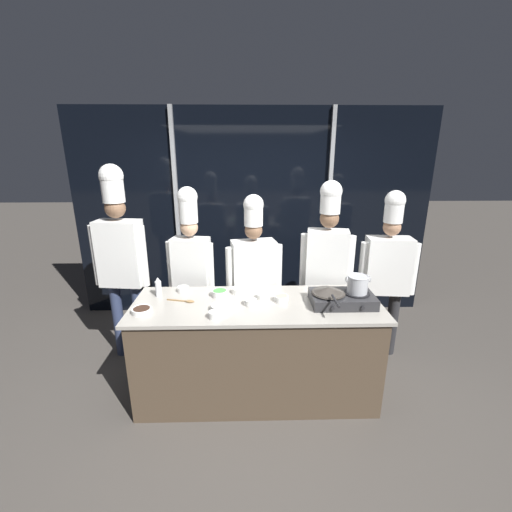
{
  "coord_description": "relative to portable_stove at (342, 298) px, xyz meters",
  "views": [
    {
      "loc": [
        -0.07,
        -2.7,
        2.21
      ],
      "look_at": [
        0.0,
        0.25,
        1.27
      ],
      "focal_mm": 24.0,
      "sensor_mm": 36.0,
      "label": 1
    }
  ],
  "objects": [
    {
      "name": "chef_apprentice",
      "position": [
        0.65,
        0.66,
        0.05
      ],
      "size": [
        0.59,
        0.28,
        1.81
      ],
      "rotation": [
        0.0,
        0.0,
        3.04
      ],
      "color": "#232326",
      "rests_on": "ground_plane"
    },
    {
      "name": "prep_bowl_soy_glaze",
      "position": [
        -1.68,
        -0.13,
        -0.02
      ],
      "size": [
        0.16,
        0.16,
        0.04
      ],
      "color": "white",
      "rests_on": "demo_counter"
    },
    {
      "name": "demo_counter",
      "position": [
        -0.73,
        0.03,
        -0.51
      ],
      "size": [
        2.15,
        0.77,
        0.92
      ],
      "color": "#4C3D2D",
      "rests_on": "ground_plane"
    },
    {
      "name": "window_wall_back",
      "position": [
        -0.73,
        1.8,
        0.38
      ],
      "size": [
        4.64,
        0.09,
        2.7
      ],
      "color": "black",
      "rests_on": "ground_plane"
    },
    {
      "name": "prep_bowl_chicken",
      "position": [
        -0.68,
        0.13,
        -0.02
      ],
      "size": [
        0.1,
        0.1,
        0.04
      ],
      "color": "white",
      "rests_on": "demo_counter"
    },
    {
      "name": "prep_bowl_ginger",
      "position": [
        -0.52,
        0.06,
        -0.02
      ],
      "size": [
        0.13,
        0.13,
        0.06
      ],
      "color": "white",
      "rests_on": "demo_counter"
    },
    {
      "name": "chef_sous",
      "position": [
        -1.39,
        0.68,
        0.11
      ],
      "size": [
        0.49,
        0.26,
        1.85
      ],
      "rotation": [
        0.0,
        0.0,
        2.96
      ],
      "color": "#4C4C51",
      "rests_on": "ground_plane"
    },
    {
      "name": "prep_bowl_noodles",
      "position": [
        -1.04,
        -0.1,
        -0.02
      ],
      "size": [
        0.17,
        0.17,
        0.05
      ],
      "color": "white",
      "rests_on": "demo_counter"
    },
    {
      "name": "frying_pan",
      "position": [
        -0.12,
        -0.0,
        0.08
      ],
      "size": [
        0.29,
        0.49,
        0.05
      ],
      "color": "#38332D",
      "rests_on": "portable_stove"
    },
    {
      "name": "squeeze_bottle_clear",
      "position": [
        -1.62,
        0.2,
        0.04
      ],
      "size": [
        0.05,
        0.05,
        0.18
      ],
      "color": "white",
      "rests_on": "demo_counter"
    },
    {
      "name": "stock_pot",
      "position": [
        0.12,
        0.0,
        0.13
      ],
      "size": [
        0.2,
        0.18,
        0.15
      ],
      "color": "#B7BABF",
      "rests_on": "portable_stove"
    },
    {
      "name": "prep_bowl_bean_sprouts",
      "position": [
        -0.89,
        0.25,
        -0.02
      ],
      "size": [
        0.13,
        0.13,
        0.05
      ],
      "color": "white",
      "rests_on": "demo_counter"
    },
    {
      "name": "prep_bowl_rice",
      "position": [
        -1.08,
        -0.23,
        -0.02
      ],
      "size": [
        0.09,
        0.09,
        0.06
      ],
      "color": "white",
      "rests_on": "demo_counter"
    },
    {
      "name": "chef_head",
      "position": [
        -2.11,
        0.69,
        0.24
      ],
      "size": [
        0.57,
        0.28,
        2.06
      ],
      "rotation": [
        0.0,
        0.0,
        3.03
      ],
      "color": "#2D3856",
      "rests_on": "ground_plane"
    },
    {
      "name": "prep_bowl_scallions",
      "position": [
        -1.07,
        0.19,
        -0.02
      ],
      "size": [
        0.15,
        0.15,
        0.06
      ],
      "color": "white",
      "rests_on": "demo_counter"
    },
    {
      "name": "ground_plane",
      "position": [
        -0.73,
        0.03,
        -0.97
      ],
      "size": [
        24.0,
        24.0,
        0.0
      ],
      "primitive_type": "plane",
      "color": "#47423D"
    },
    {
      "name": "chef_line",
      "position": [
        -0.75,
        0.61,
        0.04
      ],
      "size": [
        0.57,
        0.31,
        1.78
      ],
      "rotation": [
        0.0,
        0.0,
        3.34
      ],
      "color": "#2D3856",
      "rests_on": "ground_plane"
    },
    {
      "name": "portable_stove",
      "position": [
        0.0,
        0.0,
        0.0
      ],
      "size": [
        0.53,
        0.35,
        0.1
      ],
      "color": "#28282B",
      "rests_on": "demo_counter"
    },
    {
      "name": "prep_bowl_onion",
      "position": [
        -1.42,
        0.3,
        -0.02
      ],
      "size": [
        0.11,
        0.11,
        0.05
      ],
      "color": "white",
      "rests_on": "demo_counter"
    },
    {
      "name": "serving_spoon_slotted",
      "position": [
        -1.35,
        0.07,
        -0.04
      ],
      "size": [
        0.26,
        0.09,
        0.02
      ],
      "color": "olive",
      "rests_on": "demo_counter"
    },
    {
      "name": "chef_pastry",
      "position": [
        -0.0,
        0.63,
        0.15
      ],
      "size": [
        0.53,
        0.29,
        1.91
      ],
      "rotation": [
        0.0,
        0.0,
        2.95
      ],
      "color": "#4C4C51",
      "rests_on": "ground_plane"
    },
    {
      "name": "prep_bowl_garlic",
      "position": [
        -0.79,
        -0.0,
        -0.02
      ],
      "size": [
        0.11,
        0.11,
        0.05
      ],
      "color": "white",
      "rests_on": "demo_counter"
    }
  ]
}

